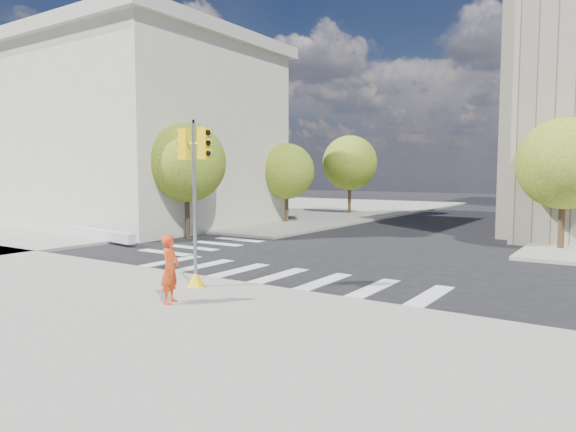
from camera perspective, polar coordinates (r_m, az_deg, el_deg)
name	(u,v)px	position (r m, az deg, el deg)	size (l,w,h in m)	color
ground	(311,267)	(19.80, 2.59, -5.74)	(160.00, 160.00, 0.00)	black
sidewalk_near	(35,345)	(12.05, -26.26, -12.74)	(30.00, 14.00, 0.15)	gray
sidewalk_far_left	(275,208)	(52.31, -1.50, 0.86)	(28.00, 40.00, 0.15)	gray
classical_building	(130,134)	(38.98, -17.11, 8.71)	(19.00, 15.00, 12.70)	beige
tree_lw_near	(187,163)	(29.15, -11.21, 5.83)	(4.40, 4.40, 6.41)	#382616
tree_lw_mid	(287,171)	(36.92, -0.16, 4.99)	(4.00, 4.00, 5.77)	#382616
tree_lw_far	(350,163)	(45.58, 6.89, 5.88)	(4.80, 4.80, 6.95)	#382616
tree_re_near	(564,164)	(26.81, 28.33, 5.14)	(4.20, 4.20, 6.16)	#382616
traffic_signal	(195,216)	(15.74, -10.32, -0.01)	(1.07, 0.56, 5.05)	yellow
photographer	(170,269)	(14.03, -12.96, -5.75)	(0.67, 0.44, 1.84)	red
planter_wall	(102,234)	(28.74, -20.00, -1.94)	(6.00, 0.40, 0.50)	silver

